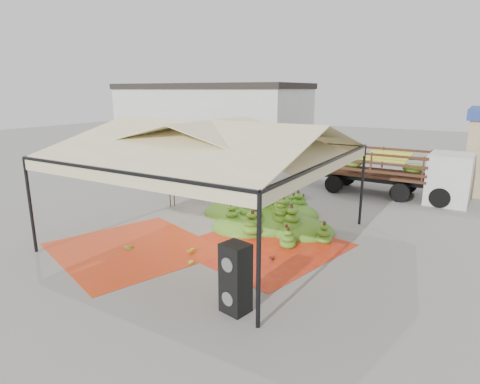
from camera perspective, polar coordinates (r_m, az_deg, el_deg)
The scene contains 17 objects.
ground at distance 14.09m, azimuth -3.89°, elevation -6.32°, with size 90.00×90.00×0.00m, color slate.
canopy_tent at distance 13.29m, azimuth -4.14°, elevation 7.11°, with size 8.10×8.10×4.00m.
building_white at distance 30.47m, azimuth -4.23°, elevation 10.08°, with size 14.30×6.30×5.40m.
tarp_left at distance 13.49m, azimuth -14.92°, elevation -7.72°, with size 4.64×4.42×0.01m, color red.
tarp_right at distance 13.22m, azimuth 3.30°, elevation -7.70°, with size 4.38×4.60×0.01m, color #C53F12.
banana_heap at distance 15.32m, azimuth 3.84°, elevation -2.09°, with size 5.94×4.88×1.27m, color #387317.
hand_yellow_a at distance 12.78m, azimuth -7.34°, elevation -8.08°, with size 0.50×0.41×0.23m, color gold.
hand_yellow_b at distance 11.95m, azimuth -7.41°, elevation -9.83°, with size 0.41×0.33×0.19m, color gold.
hand_red_a at distance 12.48m, azimuth 0.14°, elevation -8.66°, with size 0.38×0.31×0.17m, color #5B3114.
hand_red_b at distance 12.23m, azimuth 4.19°, elevation -9.20°, with size 0.39×0.32×0.18m, color maroon.
hand_green at distance 13.53m, azimuth -15.56°, elevation -7.34°, with size 0.38×0.31×0.17m, color #3A7017.
hanging_bunches at distance 13.49m, azimuth -8.08°, elevation 4.20°, with size 4.74×0.24×0.20m.
speaker_stack at distance 9.27m, azimuth -0.63°, elevation -12.16°, with size 0.69×0.63×1.65m.
banana_leaves at distance 17.70m, azimuth -10.15°, elevation -2.17°, with size 0.96×1.36×3.70m, color #2D671B, non-canonical shape.
vendor at distance 18.87m, azimuth 2.32°, elevation 2.12°, with size 0.71×0.46×1.94m, color gray.
truck_left at distance 21.70m, azimuth -0.40°, elevation 4.88°, with size 6.95×4.11×2.26m.
truck_right at distance 20.38m, azimuth 21.82°, elevation 3.17°, with size 6.54×2.39×2.23m.
Camera 1 is at (7.65, -10.73, 4.97)m, focal length 30.00 mm.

